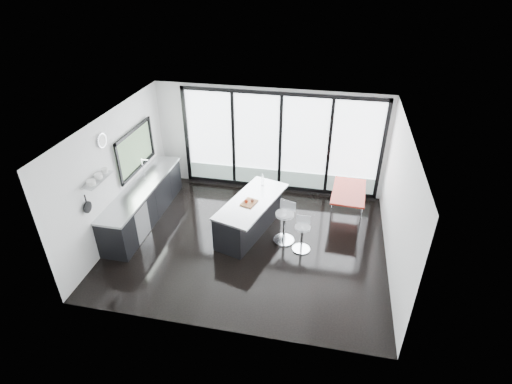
% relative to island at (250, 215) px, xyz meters
% --- Properties ---
extents(floor, '(6.00, 5.00, 0.00)m').
position_rel_island_xyz_m(floor, '(0.08, -0.43, -0.44)').
color(floor, black).
rests_on(floor, ground).
extents(ceiling, '(6.00, 5.00, 0.00)m').
position_rel_island_xyz_m(ceiling, '(0.08, -0.43, 2.36)').
color(ceiling, white).
rests_on(ceiling, wall_back).
extents(wall_back, '(6.00, 0.09, 2.80)m').
position_rel_island_xyz_m(wall_back, '(0.35, 2.04, 0.84)').
color(wall_back, silver).
rests_on(wall_back, ground).
extents(wall_front, '(6.00, 0.00, 2.80)m').
position_rel_island_xyz_m(wall_front, '(0.08, -2.93, 0.96)').
color(wall_front, silver).
rests_on(wall_front, ground).
extents(wall_left, '(0.26, 5.00, 2.80)m').
position_rel_island_xyz_m(wall_left, '(-2.90, -0.16, 1.13)').
color(wall_left, silver).
rests_on(wall_left, ground).
extents(wall_right, '(0.00, 5.00, 2.80)m').
position_rel_island_xyz_m(wall_right, '(3.08, -0.43, 0.96)').
color(wall_right, silver).
rests_on(wall_right, ground).
extents(counter_cabinets, '(0.69, 3.24, 1.36)m').
position_rel_island_xyz_m(counter_cabinets, '(-2.59, -0.03, 0.03)').
color(counter_cabinets, black).
rests_on(counter_cabinets, floor).
extents(island, '(1.44, 2.26, 1.11)m').
position_rel_island_xyz_m(island, '(0.00, 0.00, 0.00)').
color(island, black).
rests_on(island, floor).
extents(bar_stool_near, '(0.40, 0.40, 0.63)m').
position_rel_island_xyz_m(bar_stool_near, '(1.26, -0.46, -0.12)').
color(bar_stool_near, silver).
rests_on(bar_stool_near, floor).
extents(bar_stool_far, '(0.58, 0.58, 0.75)m').
position_rel_island_xyz_m(bar_stool_far, '(0.84, -0.23, -0.06)').
color(bar_stool_far, silver).
rests_on(bar_stool_far, floor).
extents(red_table, '(0.85, 1.39, 0.72)m').
position_rel_island_xyz_m(red_table, '(2.21, 1.07, -0.08)').
color(red_table, maroon).
rests_on(red_table, floor).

